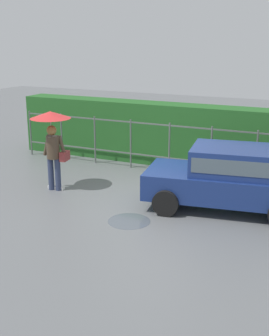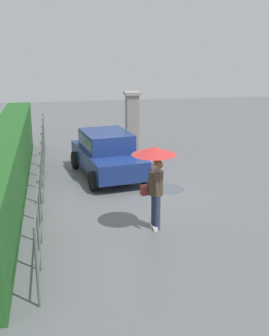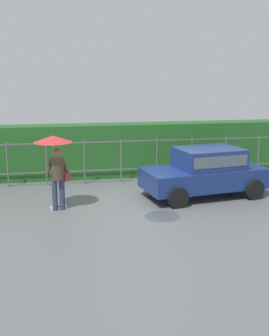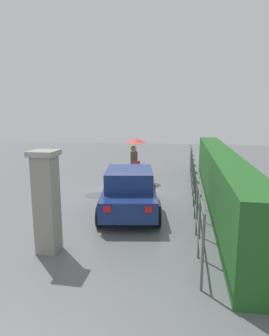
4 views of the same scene
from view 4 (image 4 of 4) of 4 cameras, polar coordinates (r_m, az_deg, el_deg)
name	(u,v)px [view 4 (image 4 of 4)]	position (r m, az deg, el deg)	size (l,w,h in m)	color
ground_plane	(131,196)	(11.56, -0.78, -5.48)	(40.00, 40.00, 0.00)	slate
car	(129,189)	(9.43, -1.01, -4.18)	(3.93, 2.34, 1.48)	navy
pedestrian	(135,150)	(13.73, 0.15, 3.68)	(1.04, 1.04, 2.06)	#2D3856
gate_pillar	(47,201)	(7.00, -16.99, -6.29)	(0.60, 0.60, 2.42)	gray
fence_section	(194,179)	(10.89, 11.64, -2.23)	(11.33, 0.05, 1.50)	#59605B
hedge_row	(220,177)	(10.94, 16.58, -1.75)	(12.28, 0.90, 1.90)	#235B23
puddle_near	(96,195)	(11.68, -7.54, -5.40)	(0.94, 0.94, 0.00)	#4C545B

